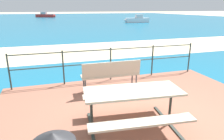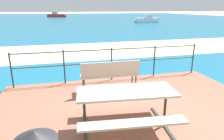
{
  "view_description": "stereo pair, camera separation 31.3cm",
  "coord_description": "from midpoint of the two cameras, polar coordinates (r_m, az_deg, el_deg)",
  "views": [
    {
      "loc": [
        -1.8,
        -3.52,
        2.29
      ],
      "look_at": [
        -0.12,
        1.9,
        0.55
      ],
      "focal_mm": 32.59,
      "sensor_mm": 36.0,
      "label": 1
    },
    {
      "loc": [
        -1.49,
        -3.61,
        2.29
      ],
      "look_at": [
        -0.12,
        1.9,
        0.55
      ],
      "focal_mm": 32.59,
      "sensor_mm": 36.0,
      "label": 2
    }
  ],
  "objects": [
    {
      "name": "beach_strip",
      "position": [
        11.49,
        -8.59,
        5.39
      ],
      "size": [
        54.04,
        5.18,
        0.01
      ],
      "primitive_type": "cube",
      "rotation": [
        0.0,
        0.0,
        0.01
      ],
      "color": "beige",
      "rests_on": "ground"
    },
    {
      "name": "patio_paving",
      "position": [
        4.53,
        6.8,
        -13.03
      ],
      "size": [
        6.4,
        5.2,
        0.06
      ],
      "primitive_type": "cube",
      "color": "#935B47",
      "rests_on": "ground"
    },
    {
      "name": "boat_far",
      "position": [
        33.75,
        6.69,
        13.84
      ],
      "size": [
        4.28,
        0.95,
        1.27
      ],
      "rotation": [
        0.0,
        0.0,
        3.14
      ],
      "color": "silver",
      "rests_on": "sea_water"
    },
    {
      "name": "boat_mid",
      "position": [
        55.18,
        -18.3,
        14.33
      ],
      "size": [
        5.08,
        3.59,
        1.27
      ],
      "rotation": [
        0.0,
        0.0,
        5.73
      ],
      "color": "red",
      "rests_on": "sea_water"
    },
    {
      "name": "railing_fence",
      "position": [
        6.43,
        -1.77,
        2.93
      ],
      "size": [
        5.94,
        0.04,
        1.04
      ],
      "color": "#2D3833",
      "rests_on": "patio_paving"
    },
    {
      "name": "sea_water",
      "position": [
        43.66,
        -15.37,
        13.47
      ],
      "size": [
        90.0,
        90.0,
        0.01
      ],
      "primitive_type": "cube",
      "color": "#196B8E",
      "rests_on": "ground"
    },
    {
      "name": "park_bench",
      "position": [
        5.49,
        -1.91,
        -0.81
      ],
      "size": [
        1.6,
        0.42,
        0.89
      ],
      "rotation": [
        0.0,
        0.0,
        3.14
      ],
      "color": "#BCAD93",
      "rests_on": "patio_paving"
    },
    {
      "name": "picnic_table",
      "position": [
        3.81,
        3.47,
        -8.32
      ],
      "size": [
        1.91,
        1.56,
        0.79
      ],
      "rotation": [
        0.0,
        0.0,
        -0.1
      ],
      "color": "#BCAD93",
      "rests_on": "patio_paving"
    },
    {
      "name": "ground_plane",
      "position": [
        4.55,
        6.79,
        -13.35
      ],
      "size": [
        240.0,
        240.0,
        0.0
      ],
      "primitive_type": "plane",
      "color": "beige"
    }
  ]
}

